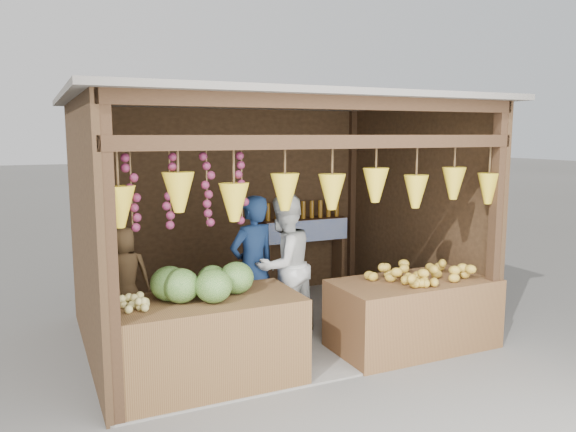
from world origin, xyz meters
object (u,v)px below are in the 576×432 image
(vendor_seated, at_px, (125,276))
(counter_right, at_px, (413,314))
(woman_standing, at_px, (284,265))
(counter_left, at_px, (207,342))
(man_standing, at_px, (253,268))

(vendor_seated, bearing_deg, counter_right, 169.65)
(counter_right, bearing_deg, woman_standing, 138.93)
(counter_left, relative_size, man_standing, 1.06)
(counter_left, height_order, woman_standing, woman_standing)
(man_standing, relative_size, vendor_seated, 1.57)
(woman_standing, xyz_separation_m, vendor_seated, (-1.72, 0.16, 0.03))
(counter_left, height_order, man_standing, man_standing)
(woman_standing, bearing_deg, man_standing, -27.18)
(woman_standing, height_order, vendor_seated, woman_standing)
(counter_right, bearing_deg, man_standing, 145.70)
(counter_right, height_order, woman_standing, woman_standing)
(vendor_seated, bearing_deg, woman_standing, -174.08)
(counter_right, height_order, vendor_seated, vendor_seated)
(counter_left, relative_size, woman_standing, 1.06)
(woman_standing, relative_size, vendor_seated, 1.56)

